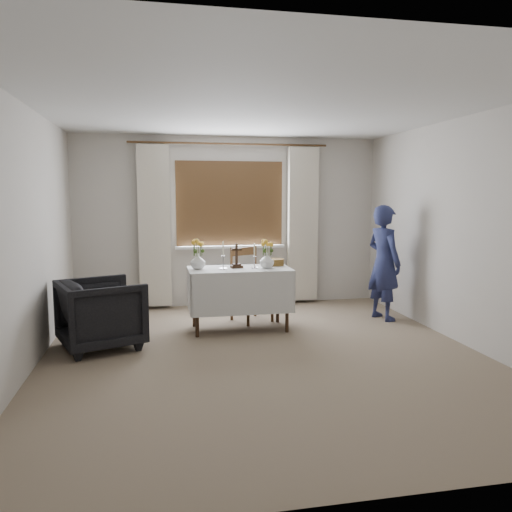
{
  "coord_description": "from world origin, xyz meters",
  "views": [
    {
      "loc": [
        -1.05,
        -4.86,
        1.66
      ],
      "look_at": [
        0.08,
        0.87,
        0.93
      ],
      "focal_mm": 35.0,
      "sensor_mm": 36.0,
      "label": 1
    }
  ],
  "objects": [
    {
      "name": "person",
      "position": [
        1.87,
        1.21,
        0.76
      ],
      "size": [
        0.51,
        0.64,
        1.52
      ],
      "primitive_type": "imported",
      "rotation": [
        0.0,
        0.0,
        1.86
      ],
      "color": "navy",
      "rests_on": "ground"
    },
    {
      "name": "flower_vase_right",
      "position": [
        0.24,
        1.02,
        0.86
      ],
      "size": [
        0.21,
        0.21,
        0.19
      ],
      "primitive_type": "imported",
      "rotation": [
        0.0,
        0.0,
        -0.22
      ],
      "color": "silver",
      "rests_on": "altar_table"
    },
    {
      "name": "candlestick_left",
      "position": [
        -0.29,
        1.04,
        0.93
      ],
      "size": [
        0.1,
        0.1,
        0.34
      ],
      "primitive_type": null,
      "rotation": [
        0.0,
        0.0,
        0.0
      ],
      "color": "silver",
      "rests_on": "altar_table"
    },
    {
      "name": "wooden_cross",
      "position": [
        -0.12,
        1.1,
        0.91
      ],
      "size": [
        0.15,
        0.12,
        0.3
      ],
      "primitive_type": null,
      "rotation": [
        0.0,
        0.0,
        0.15
      ],
      "color": "black",
      "rests_on": "altar_table"
    },
    {
      "name": "ground",
      "position": [
        0.0,
        0.0,
        0.0
      ],
      "size": [
        5.0,
        5.0,
        0.0
      ],
      "primitive_type": "plane",
      "color": "#83715A",
      "rests_on": "ground"
    },
    {
      "name": "altar_table",
      "position": [
        -0.09,
        1.07,
        0.38
      ],
      "size": [
        1.24,
        0.64,
        0.76
      ],
      "primitive_type": "cube",
      "color": "white",
      "rests_on": "ground"
    },
    {
      "name": "wooden_chair",
      "position": [
        0.14,
        1.44,
        0.48
      ],
      "size": [
        0.59,
        0.59,
        0.97
      ],
      "primitive_type": null,
      "rotation": [
        0.0,
        0.0,
        0.42
      ],
      "color": "#50321B",
      "rests_on": "ground"
    },
    {
      "name": "flower_vase_left",
      "position": [
        -0.59,
        1.09,
        0.86
      ],
      "size": [
        0.19,
        0.19,
        0.19
      ],
      "primitive_type": "imported",
      "rotation": [
        0.0,
        0.0,
        -0.02
      ],
      "color": "silver",
      "rests_on": "altar_table"
    },
    {
      "name": "wicker_basket",
      "position": [
        0.39,
        1.22,
        0.8
      ],
      "size": [
        0.23,
        0.23,
        0.09
      ],
      "primitive_type": "cylinder",
      "rotation": [
        0.0,
        0.0,
        -0.03
      ],
      "color": "brown",
      "rests_on": "altar_table"
    },
    {
      "name": "armchair",
      "position": [
        -1.67,
        0.62,
        0.38
      ],
      "size": [
        1.06,
        1.05,
        0.75
      ],
      "primitive_type": "imported",
      "rotation": [
        0.0,
        0.0,
        1.94
      ],
      "color": "black",
      "rests_on": "ground"
    },
    {
      "name": "radiator",
      "position": [
        0.0,
        2.42,
        0.3
      ],
      "size": [
        1.1,
        0.1,
        0.6
      ],
      "primitive_type": "cube",
      "color": "silver",
      "rests_on": "ground"
    },
    {
      "name": "candlestick_right",
      "position": [
        0.09,
        1.04,
        0.91
      ],
      "size": [
        0.11,
        0.11,
        0.3
      ],
      "primitive_type": null,
      "rotation": [
        0.0,
        0.0,
        -0.26
      ],
      "color": "silver",
      "rests_on": "altar_table"
    }
  ]
}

